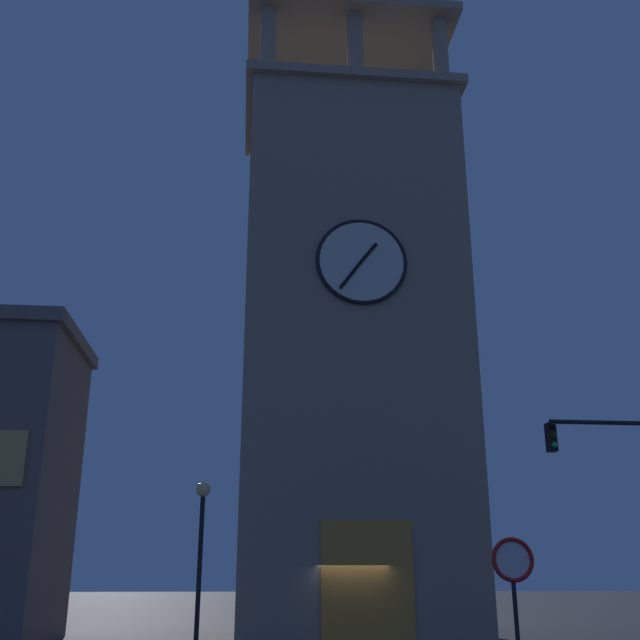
{
  "coord_description": "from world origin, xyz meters",
  "views": [
    {
      "loc": [
        3.78,
        27.54,
        2.1
      ],
      "look_at": [
        0.82,
        -2.63,
        12.41
      ],
      "focal_mm": 42.6,
      "sensor_mm": 36.0,
      "label": 1
    }
  ],
  "objects_px": {
    "street_lamp": "(201,531)",
    "no_horn_sign": "(513,573)",
    "clocktower": "(351,336)",
    "traffic_signal_near": "(634,489)"
  },
  "relations": [
    {
      "from": "street_lamp",
      "to": "no_horn_sign",
      "type": "distance_m",
      "value": 11.3
    },
    {
      "from": "street_lamp",
      "to": "no_horn_sign",
      "type": "height_order",
      "value": "street_lamp"
    },
    {
      "from": "clocktower",
      "to": "street_lamp",
      "type": "relative_size",
      "value": 5.97
    },
    {
      "from": "clocktower",
      "to": "street_lamp",
      "type": "xyz_separation_m",
      "value": [
        5.49,
        6.89,
        -8.34
      ]
    },
    {
      "from": "traffic_signal_near",
      "to": "no_horn_sign",
      "type": "xyz_separation_m",
      "value": [
        5.29,
        5.43,
        -2.1
      ]
    },
    {
      "from": "clocktower",
      "to": "no_horn_sign",
      "type": "xyz_separation_m",
      "value": [
        -0.54,
        16.38,
        -9.54
      ]
    },
    {
      "from": "clocktower",
      "to": "traffic_signal_near",
      "type": "distance_m",
      "value": 14.47
    },
    {
      "from": "clocktower",
      "to": "street_lamp",
      "type": "distance_m",
      "value": 12.13
    },
    {
      "from": "traffic_signal_near",
      "to": "no_horn_sign",
      "type": "height_order",
      "value": "traffic_signal_near"
    },
    {
      "from": "traffic_signal_near",
      "to": "no_horn_sign",
      "type": "distance_m",
      "value": 7.86
    }
  ]
}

